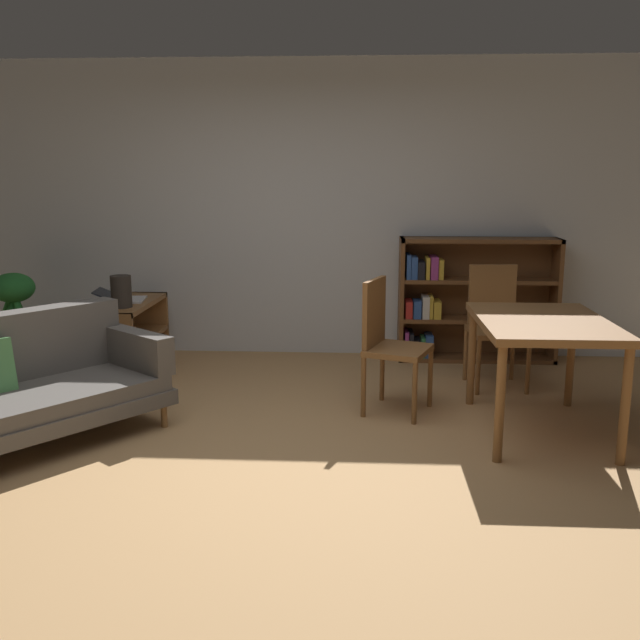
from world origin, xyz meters
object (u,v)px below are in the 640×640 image
media_console (129,337)px  bookshelf (466,300)px  open_laptop (123,298)px  dining_table (542,332)px  desk_speaker (121,291)px  dining_chair_near (495,320)px  potted_floor_plant (15,315)px  fabric_couch (14,385)px  dining_chair_far (388,339)px

media_console → bookshelf: size_ratio=0.74×
open_laptop → dining_table: 3.48m
dining_table → desk_speaker: bearing=161.9°
desk_speaker → dining_chair_near: (3.02, 0.05, -0.21)m
media_console → potted_floor_plant: size_ratio=1.24×
fabric_couch → media_console: (0.18, 1.69, -0.08)m
bookshelf → fabric_couch: bearing=-143.5°
dining_chair_near → potted_floor_plant: bearing=176.6°
dining_table → dining_chair_near: bearing=95.4°
dining_chair_far → media_console: bearing=157.4°
fabric_couch → dining_table: fabric_couch is taller
dining_table → bookshelf: (-0.22, 1.88, -0.12)m
potted_floor_plant → dining_table: (4.17, -1.31, 0.20)m
potted_floor_plant → dining_chair_near: 4.08m
potted_floor_plant → dining_table: bearing=-17.4°
dining_chair_near → fabric_couch: bearing=-155.2°
fabric_couch → open_laptop: fabric_couch is taller
open_laptop → dining_chair_near: (3.11, -0.25, -0.11)m
dining_chair_far → bookshelf: (0.76, 1.52, 0.02)m
desk_speaker → media_console: bearing=98.7°
media_console → open_laptop: open_laptop is taller
dining_chair_near → dining_table: bearing=-84.6°
media_console → desk_speaker: 0.50m
fabric_couch → potted_floor_plant: size_ratio=2.17×
open_laptop → bookshelf: 3.05m
desk_speaker → dining_chair_far: bearing=-17.1°
dining_chair_far → bookshelf: size_ratio=0.67×
fabric_couch → dining_table: 3.37m
open_laptop → desk_speaker: desk_speaker is taller
fabric_couch → bookshelf: 3.88m
potted_floor_plant → dining_table: size_ratio=0.71×
open_laptop → bookshelf: bookshelf is taller
media_console → bookshelf: (2.94, 0.62, 0.25)m
potted_floor_plant → open_laptop: bearing=0.7°
desk_speaker → bookshelf: (2.90, 0.86, -0.19)m
potted_floor_plant → media_console: bearing=-2.3°
dining_table → dining_chair_near: (-0.10, 1.07, -0.15)m
media_console → potted_floor_plant: (-1.01, 0.04, 0.17)m
open_laptop → fabric_couch: bearing=-93.9°
open_laptop → media_console: bearing=-42.9°
media_console → potted_floor_plant: potted_floor_plant is taller
media_console → dining_chair_near: size_ratio=1.09×
potted_floor_plant → dining_chair_far: dining_chair_far is taller
potted_floor_plant → fabric_couch: bearing=-64.2°
media_console → dining_chair_far: (2.18, -0.91, 0.23)m
media_console → dining_chair_near: (3.06, -0.20, 0.22)m
dining_chair_near → dining_chair_far: dining_chair_near is taller
dining_chair_near → dining_chair_far: 1.13m
desk_speaker → dining_chair_far: size_ratio=0.27×
dining_chair_far → potted_floor_plant: bearing=163.5°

